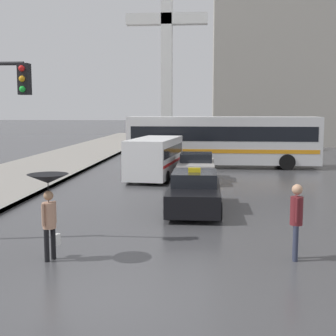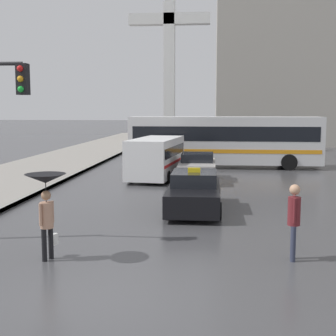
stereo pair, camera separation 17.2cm
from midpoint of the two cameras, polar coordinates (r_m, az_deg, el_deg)
name	(u,v)px [view 2 (the right image)]	position (r m, az deg, el deg)	size (l,w,h in m)	color
ground_plane	(100,300)	(9.31, -7.74, -15.64)	(300.00, 300.00, 0.00)	#424244
taxi	(194,193)	(16.77, 3.49, -3.00)	(1.91, 4.44, 1.54)	black
sedan_red	(197,168)	(23.74, 3.80, 0.02)	(1.91, 4.04, 1.39)	#B7B2AD
ambulance_van	(156,156)	(24.53, -1.25, 1.48)	(2.61, 5.61, 2.11)	white
city_bus	(224,139)	(29.46, 7.04, 3.50)	(11.77, 2.72, 3.15)	silver
pedestrian_with_umbrella	(46,193)	(11.41, -14.23, -2.97)	(0.97, 0.97, 2.09)	black
pedestrian_man	(294,215)	(11.56, 15.52, -5.57)	(0.34, 0.45, 1.84)	#2D3347
building_tower_near	(291,0)	(51.98, 14.86, 19.20)	(14.92, 9.15, 29.33)	#A39E93
monument_cross	(169,48)	(40.14, 0.30, 14.41)	(6.73, 0.90, 15.29)	white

